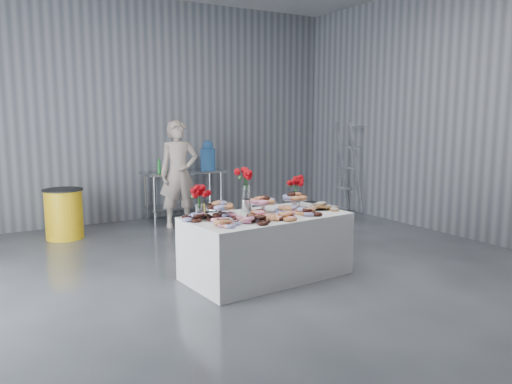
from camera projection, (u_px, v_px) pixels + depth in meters
ground at (265, 292)px, 5.47m from camera, size 9.00×9.00×0.00m
room_walls at (239, 43)px, 4.99m from camera, size 8.04×9.04×4.02m
display_table at (266, 246)px, 5.96m from camera, size 1.97×1.14×0.75m
prep_table at (184, 186)px, 9.24m from camera, size 1.50×0.60×0.90m
donut_mounds at (269, 212)px, 5.85m from camera, size 1.86×0.94×0.09m
cake_stand_left at (220, 206)px, 5.69m from camera, size 0.36×0.36×0.17m
cake_stand_mid at (263, 201)px, 6.03m from camera, size 0.36×0.36×0.17m
cake_stand_right at (295, 197)px, 6.31m from camera, size 0.36×0.36×0.17m
danish_pile at (322, 206)px, 6.20m from camera, size 0.48×0.48×0.11m
bouquet_left at (200, 193)px, 5.64m from camera, size 0.26×0.26×0.42m
bouquet_right at (296, 183)px, 6.50m from camera, size 0.26×0.26×0.42m
bouquet_center at (247, 181)px, 6.10m from camera, size 0.26×0.26×0.57m
water_jug at (208, 156)px, 9.41m from camera, size 0.28×0.28×0.55m
drink_bottles at (169, 165)px, 8.93m from camera, size 0.54×0.08×0.27m
person at (179, 174)px, 8.55m from camera, size 0.72×0.52×1.84m
trash_barrel at (64, 214)px, 7.80m from camera, size 0.61×0.61×0.78m
stepladder at (349, 168)px, 9.76m from camera, size 0.62×0.46×1.81m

